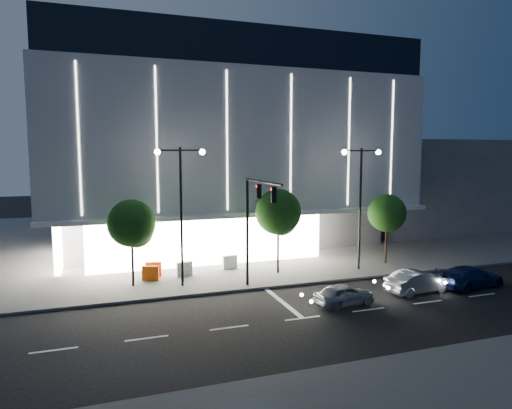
{
  "coord_description": "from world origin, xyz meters",
  "views": [
    {
      "loc": [
        -7.85,
        -22.53,
        8.61
      ],
      "look_at": [
        2.64,
        7.86,
        5.0
      ],
      "focal_mm": 32.0,
      "sensor_mm": 36.0,
      "label": 1
    }
  ],
  "objects": [
    {
      "name": "ground",
      "position": [
        0.0,
        0.0,
        0.0
      ],
      "size": [
        160.0,
        160.0,
        0.0
      ],
      "primitive_type": "plane",
      "color": "black",
      "rests_on": "ground"
    },
    {
      "name": "sidewalk_museum",
      "position": [
        5.0,
        24.0,
        0.07
      ],
      "size": [
        70.0,
        40.0,
        0.15
      ],
      "primitive_type": "cube",
      "color": "#474747",
      "rests_on": "ground"
    },
    {
      "name": "museum",
      "position": [
        2.98,
        22.31,
        9.27
      ],
      "size": [
        30.0,
        25.8,
        18.0
      ],
      "color": "#4C4C51",
      "rests_on": "ground"
    },
    {
      "name": "annex_building",
      "position": [
        26.0,
        24.0,
        5.0
      ],
      "size": [
        16.0,
        20.0,
        10.0
      ],
      "primitive_type": "cube",
      "color": "#4C4C51",
      "rests_on": "ground"
    },
    {
      "name": "traffic_mast",
      "position": [
        1.0,
        3.34,
        5.03
      ],
      "size": [
        0.33,
        5.89,
        7.07
      ],
      "color": "black",
      "rests_on": "ground"
    },
    {
      "name": "street_lamp_west",
      "position": [
        -3.0,
        6.0,
        5.96
      ],
      "size": [
        3.16,
        0.36,
        9.0
      ],
      "color": "black",
      "rests_on": "ground"
    },
    {
      "name": "street_lamp_east",
      "position": [
        10.0,
        6.0,
        5.96
      ],
      "size": [
        3.16,
        0.36,
        9.0
      ],
      "color": "black",
      "rests_on": "ground"
    },
    {
      "name": "tree_left",
      "position": [
        -5.97,
        7.02,
        4.03
      ],
      "size": [
        3.02,
        3.02,
        5.72
      ],
      "color": "black",
      "rests_on": "ground"
    },
    {
      "name": "tree_mid",
      "position": [
        4.03,
        7.02,
        4.33
      ],
      "size": [
        3.25,
        3.25,
        6.15
      ],
      "color": "black",
      "rests_on": "ground"
    },
    {
      "name": "tree_right",
      "position": [
        13.03,
        7.02,
        3.88
      ],
      "size": [
        2.91,
        2.91,
        5.51
      ],
      "color": "black",
      "rests_on": "ground"
    },
    {
      "name": "car_lead",
      "position": [
        5.1,
        -0.39,
        0.62
      ],
      "size": [
        3.76,
        1.84,
        1.24
      ],
      "primitive_type": "imported",
      "rotation": [
        0.0,
        0.0,
        1.68
      ],
      "color": "#9EA2A6",
      "rests_on": "ground"
    },
    {
      "name": "car_second",
      "position": [
        10.68,
        0.22,
        0.71
      ],
      "size": [
        4.42,
        1.91,
        1.42
      ],
      "primitive_type": "imported",
      "rotation": [
        0.0,
        0.0,
        1.67
      ],
      "color": "#B8BAC0",
      "rests_on": "ground"
    },
    {
      "name": "car_third",
      "position": [
        14.6,
        0.04,
        0.69
      ],
      "size": [
        4.95,
        2.51,
        1.38
      ],
      "primitive_type": "imported",
      "rotation": [
        0.0,
        0.0,
        1.7
      ],
      "color": "#141D4E",
      "rests_on": "ground"
    },
    {
      "name": "barrier_a",
      "position": [
        -4.82,
        7.83,
        0.65
      ],
      "size": [
        1.13,
        0.53,
        1.0
      ],
      "primitive_type": "cube",
      "rotation": [
        0.0,
        0.0,
        -0.27
      ],
      "color": "#FF5D0E",
      "rests_on": "sidewalk_museum"
    },
    {
      "name": "barrier_b",
      "position": [
        -2.47,
        8.24,
        0.65
      ],
      "size": [
        1.13,
        0.43,
        1.0
      ],
      "primitive_type": "cube",
      "rotation": [
        0.0,
        0.0,
        0.17
      ],
      "color": "white",
      "rests_on": "sidewalk_museum"
    },
    {
      "name": "barrier_c",
      "position": [
        -4.51,
        8.89,
        0.65
      ],
      "size": [
        1.13,
        0.44,
        1.0
      ],
      "primitive_type": "cube",
      "rotation": [
        0.0,
        0.0,
        -0.18
      ],
      "color": "#E74A0C",
      "rests_on": "sidewalk_museum"
    },
    {
      "name": "barrier_d",
      "position": [
        1.05,
        9.17,
        0.65
      ],
      "size": [
        1.12,
        0.41,
        1.0
      ],
      "primitive_type": "cube",
      "rotation": [
        0.0,
        0.0,
        0.15
      ],
      "color": "white",
      "rests_on": "sidewalk_museum"
    }
  ]
}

